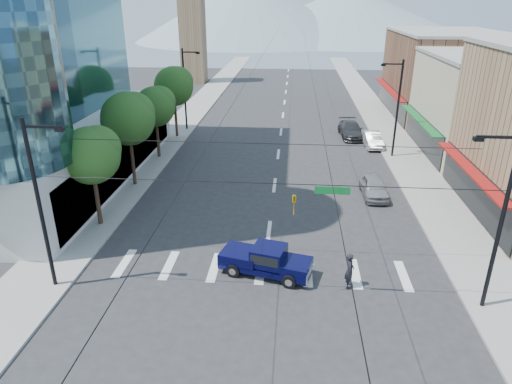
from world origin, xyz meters
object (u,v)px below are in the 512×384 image
Objects in this scene: parked_car_near at (374,187)px; pedestrian at (350,270)px; parked_car_mid at (372,139)px; parked_car_far at (351,130)px; pickup_truck at (265,260)px.

pedestrian is at bearing -106.25° from parked_car_near.
parked_car_near is 12.95m from parked_car_mid.
pedestrian is 28.51m from parked_car_far.
pedestrian is 0.44× the size of parked_car_near.
pickup_truck reaches higher than parked_car_near.
parked_car_mid is (4.90, 25.00, -0.24)m from pedestrian.
pedestrian is at bearing 3.92° from pickup_truck.
parked_car_mid is at bearing -65.58° from parked_car_far.
parked_car_far is (0.00, 16.16, 0.06)m from parked_car_near.
pedestrian is at bearing -100.19° from parked_car_far.
parked_car_near is (7.53, 11.36, -0.14)m from pickup_truck.
pedestrian is 25.48m from parked_car_mid.
pickup_truck is 1.19× the size of parked_car_mid.
pedestrian reaches higher than parked_car_near.
parked_car_far reaches higher than parked_car_mid.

